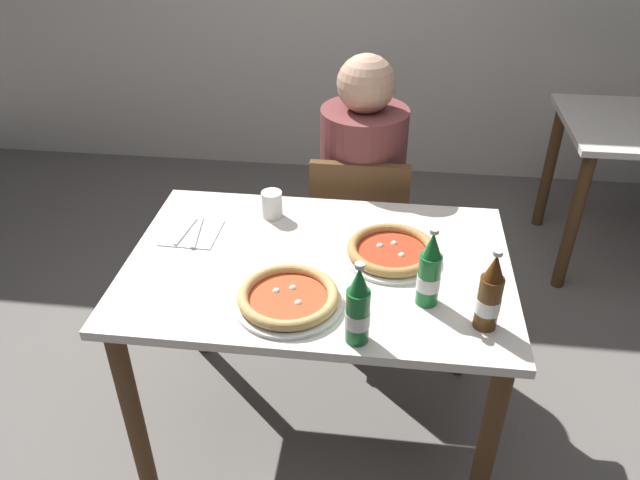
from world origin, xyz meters
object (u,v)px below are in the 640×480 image
object	(u,v)px
diner_seated	(361,205)
pizza_marinara_far	(288,298)
dining_table_main	(318,291)
beer_bottle_left	(490,295)
paper_cup	(272,204)
beer_bottle_center	(358,309)
beer_bottle_right	(429,273)
chair_behind_table	(359,232)
pizza_margherita_near	(392,251)
napkin_with_cutlery	(192,232)

from	to	relation	value
diner_seated	pizza_marinara_far	distance (m)	0.91
dining_table_main	beer_bottle_left	bearing A→B (deg)	-26.33
beer_bottle_left	paper_cup	distance (m)	0.84
beer_bottle_center	beer_bottle_right	world-z (taller)	same
pizza_marinara_far	beer_bottle_center	xyz separation A→B (m)	(0.20, -0.13, 0.08)
beer_bottle_right	chair_behind_table	bearing A→B (deg)	106.93
pizza_margherita_near	beer_bottle_right	xyz separation A→B (m)	(0.10, -0.21, 0.08)
chair_behind_table	beer_bottle_left	size ratio (longest dim) A/B	3.44
paper_cup	beer_bottle_right	bearing A→B (deg)	-38.30
beer_bottle_left	paper_cup	size ratio (longest dim) A/B	2.60
chair_behind_table	dining_table_main	bearing A→B (deg)	81.36
napkin_with_cutlery	paper_cup	distance (m)	0.29
pizza_marinara_far	chair_behind_table	bearing A→B (deg)	79.17
pizza_margherita_near	beer_bottle_right	distance (m)	0.25
beer_bottle_right	napkin_with_cutlery	size ratio (longest dim) A/B	1.30
pizza_margherita_near	pizza_marinara_far	xyz separation A→B (m)	(-0.29, -0.27, -0.00)
beer_bottle_center	paper_cup	world-z (taller)	beer_bottle_center
diner_seated	napkin_with_cutlery	size ratio (longest dim) A/B	6.36
diner_seated	napkin_with_cutlery	bearing A→B (deg)	-134.72
dining_table_main	pizza_marinara_far	bearing A→B (deg)	-105.67
paper_cup	beer_bottle_left	bearing A→B (deg)	-36.21
chair_behind_table	pizza_marinara_far	distance (m)	0.88
beer_bottle_right	beer_bottle_left	bearing A→B (deg)	-28.29
pizza_margherita_near	napkin_with_cutlery	xyz separation A→B (m)	(-0.67, 0.06, -0.02)
beer_bottle_right	napkin_with_cutlery	xyz separation A→B (m)	(-0.77, 0.27, -0.10)
chair_behind_table	napkin_with_cutlery	xyz separation A→B (m)	(-0.54, -0.49, 0.27)
chair_behind_table	pizza_marinara_far	size ratio (longest dim) A/B	2.70
dining_table_main	chair_behind_table	distance (m)	0.64
diner_seated	pizza_margherita_near	world-z (taller)	diner_seated
chair_behind_table	beer_bottle_left	distance (m)	1.01
diner_seated	pizza_margherita_near	xyz separation A→B (m)	(0.13, -0.60, 0.19)
diner_seated	beer_bottle_right	distance (m)	0.89
chair_behind_table	diner_seated	bearing A→B (deg)	-90.18
dining_table_main	beer_bottle_center	distance (m)	0.43
beer_bottle_left	beer_bottle_right	world-z (taller)	same
pizza_margherita_near	beer_bottle_right	bearing A→B (deg)	-64.17
diner_seated	paper_cup	world-z (taller)	diner_seated
diner_seated	pizza_margherita_near	distance (m)	0.64
pizza_margherita_near	beer_bottle_center	bearing A→B (deg)	-101.77
napkin_with_cutlery	paper_cup	xyz separation A→B (m)	(0.25, 0.14, 0.04)
beer_bottle_left	napkin_with_cutlery	size ratio (longest dim) A/B	1.30
chair_behind_table	paper_cup	distance (m)	0.56
paper_cup	napkin_with_cutlery	bearing A→B (deg)	-150.29
dining_table_main	beer_bottle_right	bearing A→B (deg)	-25.39
diner_seated	dining_table_main	bearing A→B (deg)	-98.47
beer_bottle_center	paper_cup	distance (m)	0.69
pizza_margherita_near	beer_bottle_left	bearing A→B (deg)	-49.01
napkin_with_cutlery	paper_cup	size ratio (longest dim) A/B	2.00
dining_table_main	beer_bottle_left	xyz separation A→B (m)	(0.49, -0.24, 0.22)
pizza_margherita_near	chair_behind_table	bearing A→B (deg)	103.19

